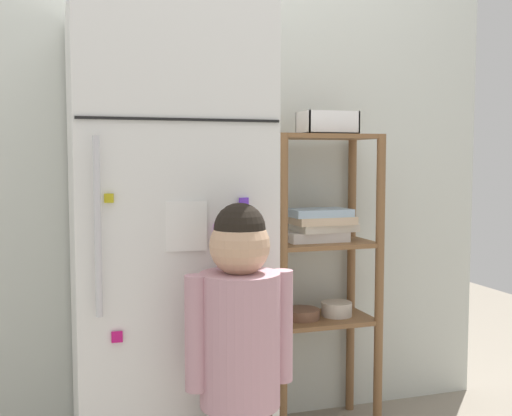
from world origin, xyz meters
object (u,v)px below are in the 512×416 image
at_px(child_standing, 240,338).
at_px(refrigerator, 164,247).
at_px(pantry_shelf_unit, 320,255).
at_px(fruit_bin, 329,125).

bearing_deg(child_standing, refrigerator, 106.78).
xyz_separation_m(child_standing, pantry_shelf_unit, (0.53, 0.64, 0.12)).
height_order(refrigerator, child_standing, refrigerator).
bearing_deg(fruit_bin, child_standing, -131.84).
height_order(refrigerator, pantry_shelf_unit, refrigerator).
xyz_separation_m(refrigerator, fruit_bin, (0.70, 0.17, 0.44)).
height_order(child_standing, fruit_bin, fruit_bin).
relative_size(refrigerator, pantry_shelf_unit, 1.34).
bearing_deg(pantry_shelf_unit, refrigerator, -164.47).
distance_m(child_standing, fruit_bin, 1.06).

